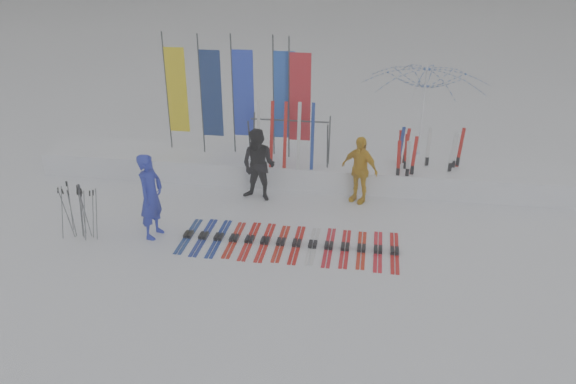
% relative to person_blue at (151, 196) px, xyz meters
% --- Properties ---
extents(ground, '(120.00, 120.00, 0.00)m').
position_rel_person_blue_xyz_m(ground, '(2.70, -1.01, -0.96)').
color(ground, white).
rests_on(ground, ground).
extents(snow_bank, '(14.00, 1.60, 0.60)m').
position_rel_person_blue_xyz_m(snow_bank, '(2.70, 3.59, -0.66)').
color(snow_bank, white).
rests_on(snow_bank, ground).
extents(person_blue, '(0.58, 0.77, 1.92)m').
position_rel_person_blue_xyz_m(person_blue, '(0.00, 0.00, 0.00)').
color(person_blue, '#1C28A7').
rests_on(person_blue, ground).
extents(person_black, '(1.02, 0.88, 1.83)m').
position_rel_person_blue_xyz_m(person_black, '(1.91, 2.20, -0.05)').
color(person_black, black).
rests_on(person_black, ground).
extents(person_yellow, '(1.07, 0.85, 1.70)m').
position_rel_person_blue_xyz_m(person_yellow, '(4.37, 2.48, -0.11)').
color(person_yellow, gold).
rests_on(person_yellow, ground).
extents(tent_canopy, '(3.82, 3.87, 3.04)m').
position_rel_person_blue_xyz_m(tent_canopy, '(5.93, 4.80, 0.56)').
color(tent_canopy, white).
rests_on(tent_canopy, ground).
extents(ski_row, '(4.68, 1.69, 0.07)m').
position_rel_person_blue_xyz_m(ski_row, '(3.00, 0.07, -0.93)').
color(ski_row, navy).
rests_on(ski_row, ground).
extents(pole_cluster, '(0.86, 0.43, 1.25)m').
position_rel_person_blue_xyz_m(pole_cluster, '(-1.56, -0.29, -0.36)').
color(pole_cluster, '#595B60').
rests_on(pole_cluster, ground).
extents(feather_flags, '(3.96, 0.25, 3.20)m').
position_rel_person_blue_xyz_m(feather_flags, '(1.15, 3.78, 1.28)').
color(feather_flags, '#383A3F').
rests_on(feather_flags, ground).
extents(ski_rack, '(2.04, 0.80, 1.23)m').
position_rel_person_blue_xyz_m(ski_rack, '(2.53, 3.19, 0.42)').
color(ski_rack, '#383A3F').
rests_on(ski_rack, ground).
extents(upright_skis, '(1.62, 0.93, 1.68)m').
position_rel_person_blue_xyz_m(upright_skis, '(5.88, 3.38, -0.17)').
color(upright_skis, red).
rests_on(upright_skis, ground).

